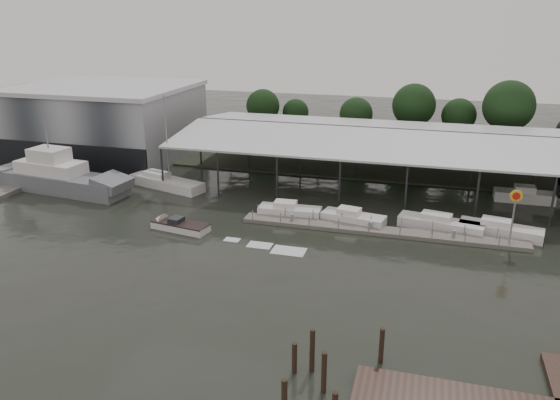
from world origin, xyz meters
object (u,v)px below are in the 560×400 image
(shell_fuel_sign, at_px, (515,207))
(white_sailboat, at_px, (166,183))
(speedboat_underway, at_px, (176,225))
(grey_trawler, at_px, (60,178))

(shell_fuel_sign, distance_m, white_sailboat, 40.09)
(shell_fuel_sign, bearing_deg, speedboat_underway, -171.92)
(shell_fuel_sign, xyz_separation_m, white_sailboat, (-39.23, 7.56, -3.29))
(shell_fuel_sign, xyz_separation_m, speedboat_underway, (-31.95, -4.54, -3.53))
(shell_fuel_sign, bearing_deg, grey_trawler, 176.57)
(white_sailboat, height_order, speedboat_underway, white_sailboat)
(white_sailboat, bearing_deg, grey_trawler, -141.98)
(grey_trawler, relative_size, speedboat_underway, 1.08)
(shell_fuel_sign, distance_m, grey_trawler, 51.18)
(white_sailboat, bearing_deg, speedboat_underway, -41.88)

